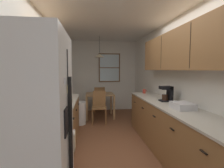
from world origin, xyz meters
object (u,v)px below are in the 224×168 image
mug_by_coffeemaker (144,91)px  microwave_over_range (33,58)px  dining_chair_far (99,98)px  coffee_maker (167,93)px  stove_range (46,149)px  dining_chair_near (99,105)px  dish_rack (182,106)px  storage_canister (52,103)px  refrigerator (28,138)px  trash_bin (80,113)px  dining_table (100,98)px

mug_by_coffeemaker → microwave_over_range: bearing=-136.5°
dining_chair_far → coffee_maker: 3.15m
stove_range → dining_chair_near: stove_range is taller
dish_rack → dining_chair_near: bearing=116.8°
storage_canister → coffee_maker: 2.10m
microwave_over_range → coffee_maker: (2.18, 0.85, -0.60)m
refrigerator → trash_bin: refrigerator is taller
microwave_over_range → dining_table: bearing=72.2°
mug_by_coffeemaker → coffee_maker: bearing=-85.4°
mug_by_coffeemaker → stove_range: bearing=-134.9°
dining_chair_far → dish_rack: dish_rack is taller
dining_chair_far → mug_by_coffeemaker: mug_by_coffeemaker is taller
microwave_over_range → coffee_maker: 2.41m
microwave_over_range → dining_chair_near: microwave_over_range is taller
storage_canister → dining_table: bearing=71.4°
microwave_over_range → mug_by_coffeemaker: (2.08, 1.98, -0.70)m
mug_by_coffeemaker → dining_chair_far: bearing=121.5°
refrigerator → dining_table: (0.85, 3.83, -0.29)m
microwave_over_range → dish_rack: 2.24m
refrigerator → dining_chair_far: size_ratio=2.04×
refrigerator → mug_by_coffeemaker: 3.31m
refrigerator → storage_canister: size_ratio=10.64×
dining_table → refrigerator: bearing=-102.5°
dining_chair_near → dining_chair_far: same height
dining_table → dining_chair_far: bearing=88.8°
dining_chair_far → dining_chair_near: bearing=-93.0°
microwave_over_range → dish_rack: size_ratio=1.85×
refrigerator → mug_by_coffeemaker: (1.93, 2.69, 0.04)m
stove_range → dish_rack: (2.01, 0.20, 0.48)m
dining_chair_near → dining_chair_far: 1.21m
storage_canister → microwave_over_range: bearing=-102.9°
refrigerator → stove_range: refrigerator is taller
refrigerator → dining_chair_near: refrigerator is taller
microwave_over_range → dining_chair_near: 2.93m
trash_bin → microwave_over_range: bearing=-99.5°
dining_table → dish_rack: size_ratio=2.57×
dining_chair_far → coffee_maker: coffee_maker is taller
stove_range → dish_rack: stove_range is taller
stove_range → dining_chair_near: 2.65m
dining_chair_near → dish_rack: dish_rack is taller
dining_table → dining_chair_far: 0.62m
dining_table → trash_bin: bearing=-131.3°
dining_chair_near → mug_by_coffeemaker: mug_by_coffeemaker is taller
dish_rack → trash_bin: bearing=127.3°
storage_canister → dish_rack: size_ratio=0.51×
dining_chair_near → mug_by_coffeemaker: (1.14, -0.54, 0.45)m
storage_canister → coffee_maker: size_ratio=0.59×
coffee_maker → storage_canister: bearing=-169.6°
refrigerator → microwave_over_range: refrigerator is taller
microwave_over_range → dish_rack: microwave_over_range is taller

